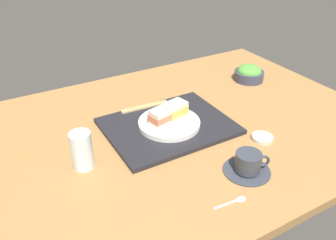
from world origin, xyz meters
TOP-DOWN VIEW (x-y plane):
  - ground_plane at (0.00, 0.00)cm, footprint 140.00×100.00cm
  - serving_tray at (4.02, -0.84)cm, footprint 41.62×32.59cm
  - sandwich_plate at (4.12, -0.27)cm, footprint 20.86×20.86cm
  - sandwich_near at (1.34, -0.97)cm, footprint 8.70×6.97cm
  - sandwich_far at (6.91, 0.42)cm, footprint 8.93×6.86cm
  - salad_bowl at (-45.87, -17.37)cm, footprint 12.69×12.69cm
  - chopsticks_pair at (5.76, -15.24)cm, footprint 18.22×2.94cm
  - coffee_cup at (-4.01, 30.42)cm, footprint 13.54×13.54cm
  - drinking_glass at (35.57, 5.09)cm, footprint 6.15×6.15cm
  - small_sauce_dish at (-19.11, 20.34)cm, footprint 6.97×6.97cm
  - teaspoon at (6.08, 38.16)cm, footprint 9.70×2.20cm

SIDE VIEW (x-z plane):
  - ground_plane at x=0.00cm, z-range -3.00..0.00cm
  - teaspoon at x=6.08cm, z-range -0.05..0.75cm
  - small_sauce_dish at x=-19.11cm, z-range 0.00..1.18cm
  - serving_tray at x=4.02cm, z-range 0.00..1.51cm
  - chopsticks_pair at x=5.76cm, z-range 1.51..2.21cm
  - sandwich_plate at x=4.12cm, z-range 1.51..3.18cm
  - coffee_cup at x=-4.01cm, z-range -0.47..5.79cm
  - salad_bowl at x=-45.87cm, z-range -0.44..6.56cm
  - drinking_glass at x=35.57cm, z-range 0.00..11.43cm
  - sandwich_far at x=6.91cm, z-range 3.18..8.43cm
  - sandwich_near at x=1.34cm, z-range 3.18..8.90cm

